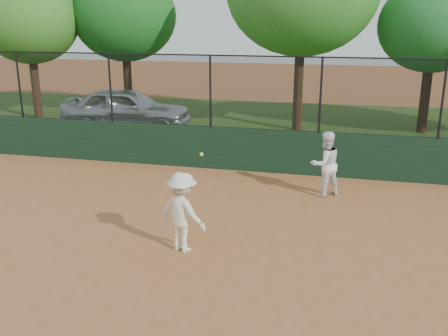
% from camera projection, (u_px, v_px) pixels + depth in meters
% --- Properties ---
extents(ground, '(80.00, 80.00, 0.00)m').
position_uv_depth(ground, '(150.00, 266.00, 8.71)').
color(ground, '#AF6738').
rests_on(ground, ground).
extents(back_wall, '(26.00, 0.20, 1.20)m').
position_uv_depth(back_wall, '(228.00, 149.00, 14.11)').
color(back_wall, '#16321C').
rests_on(back_wall, ground).
extents(grass_strip, '(36.00, 12.00, 0.01)m').
position_uv_depth(grass_strip, '(262.00, 126.00, 19.87)').
color(grass_strip, '#2A4A17').
rests_on(grass_strip, ground).
extents(parked_car, '(5.03, 2.52, 1.65)m').
position_uv_depth(parked_car, '(126.00, 109.00, 18.86)').
color(parked_car, silver).
rests_on(parked_car, ground).
extents(player_second, '(0.97, 0.93, 1.58)m').
position_uv_depth(player_second, '(325.00, 164.00, 11.96)').
color(player_second, white).
rests_on(player_second, ground).
extents(player_main, '(1.11, 0.88, 1.98)m').
position_uv_depth(player_main, '(183.00, 212.00, 9.10)').
color(player_main, '#EBEBC7').
rests_on(player_main, ground).
extents(fence_assembly, '(26.00, 0.06, 2.00)m').
position_uv_depth(fence_assembly, '(227.00, 91.00, 13.65)').
color(fence_assembly, black).
rests_on(fence_assembly, back_wall).
extents(tree_0, '(4.08, 3.71, 5.82)m').
position_uv_depth(tree_0, '(29.00, 20.00, 20.24)').
color(tree_0, '#4D321B').
rests_on(tree_0, ground).
extents(tree_1, '(4.41, 4.00, 6.14)m').
position_uv_depth(tree_1, '(124.00, 16.00, 20.94)').
color(tree_1, '#3F2A15').
rests_on(tree_1, ground).
extents(tree_3, '(3.86, 3.50, 5.55)m').
position_uv_depth(tree_3, '(433.00, 26.00, 17.72)').
color(tree_3, '#372112').
rests_on(tree_3, ground).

